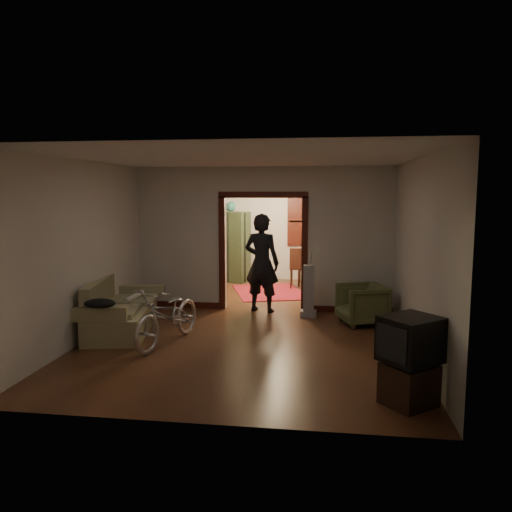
% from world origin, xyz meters
% --- Properties ---
extents(floor, '(5.00, 8.50, 0.01)m').
position_xyz_m(floor, '(0.00, 0.00, 0.00)').
color(floor, '#3B1F12').
rests_on(floor, ground).
extents(ceiling, '(5.00, 8.50, 0.01)m').
position_xyz_m(ceiling, '(0.00, 0.00, 2.80)').
color(ceiling, white).
rests_on(ceiling, floor).
extents(wall_back, '(5.00, 0.02, 2.80)m').
position_xyz_m(wall_back, '(0.00, 4.25, 1.40)').
color(wall_back, beige).
rests_on(wall_back, floor).
extents(wall_left, '(0.02, 8.50, 2.80)m').
position_xyz_m(wall_left, '(-2.50, 0.00, 1.40)').
color(wall_left, beige).
rests_on(wall_left, floor).
extents(wall_right, '(0.02, 8.50, 2.80)m').
position_xyz_m(wall_right, '(2.50, 0.00, 1.40)').
color(wall_right, beige).
rests_on(wall_right, floor).
extents(partition_wall, '(5.00, 0.14, 2.80)m').
position_xyz_m(partition_wall, '(0.00, 0.75, 1.40)').
color(partition_wall, beige).
rests_on(partition_wall, floor).
extents(door_casing, '(1.74, 0.20, 2.32)m').
position_xyz_m(door_casing, '(0.00, 0.75, 1.10)').
color(door_casing, '#3B130D').
rests_on(door_casing, floor).
extents(far_window, '(0.98, 0.06, 1.28)m').
position_xyz_m(far_window, '(0.70, 4.21, 1.55)').
color(far_window, black).
rests_on(far_window, wall_back).
extents(chandelier, '(0.24, 0.24, 0.24)m').
position_xyz_m(chandelier, '(0.00, 2.50, 2.35)').
color(chandelier, '#FFE0A5').
rests_on(chandelier, ceiling).
extents(light_switch, '(0.08, 0.01, 0.12)m').
position_xyz_m(light_switch, '(1.05, 0.68, 1.25)').
color(light_switch, silver).
rests_on(light_switch, partition_wall).
extents(sofa, '(1.20, 2.05, 0.89)m').
position_xyz_m(sofa, '(-2.14, -1.14, 0.44)').
color(sofa, '#787750').
rests_on(sofa, floor).
extents(rolled_paper, '(0.09, 0.74, 0.09)m').
position_xyz_m(rolled_paper, '(-2.04, -0.84, 0.53)').
color(rolled_paper, beige).
rests_on(rolled_paper, sofa).
extents(jacket, '(0.47, 0.35, 0.14)m').
position_xyz_m(jacket, '(-2.09, -2.05, 0.68)').
color(jacket, black).
rests_on(jacket, sofa).
extents(bicycle, '(0.98, 1.80, 0.90)m').
position_xyz_m(bicycle, '(-1.15, -1.70, 0.45)').
color(bicycle, silver).
rests_on(bicycle, floor).
extents(armchair, '(0.97, 0.96, 0.71)m').
position_xyz_m(armchair, '(1.86, -0.12, 0.35)').
color(armchair, '#515B33').
rests_on(armchair, floor).
extents(tv_stand, '(0.68, 0.68, 0.46)m').
position_xyz_m(tv_stand, '(2.12, -3.49, 0.23)').
color(tv_stand, black).
rests_on(tv_stand, floor).
extents(crt_tv, '(0.77, 0.76, 0.49)m').
position_xyz_m(crt_tv, '(2.12, -3.49, 0.74)').
color(crt_tv, black).
rests_on(crt_tv, tv_stand).
extents(vacuum, '(0.35, 0.31, 0.98)m').
position_xyz_m(vacuum, '(0.91, 0.26, 0.49)').
color(vacuum, gray).
rests_on(vacuum, floor).
extents(person, '(0.79, 0.63, 1.91)m').
position_xyz_m(person, '(-0.01, 0.57, 0.95)').
color(person, black).
rests_on(person, floor).
extents(oriental_rug, '(2.01, 2.31, 0.01)m').
position_xyz_m(oriental_rug, '(-0.07, 2.44, 0.01)').
color(oriental_rug, maroon).
rests_on(oriental_rug, floor).
extents(locker, '(1.02, 0.78, 1.81)m').
position_xyz_m(locker, '(-1.22, 3.77, 0.91)').
color(locker, '#283620').
rests_on(locker, floor).
extents(globe, '(0.26, 0.26, 0.26)m').
position_xyz_m(globe, '(-1.22, 3.77, 1.94)').
color(globe, '#1E5972').
rests_on(globe, locker).
extents(desk, '(1.11, 0.75, 0.75)m').
position_xyz_m(desk, '(1.03, 3.51, 0.38)').
color(desk, black).
rests_on(desk, floor).
extents(desk_chair, '(0.46, 0.46, 0.99)m').
position_xyz_m(desk_chair, '(0.59, 3.10, 0.49)').
color(desk_chair, black).
rests_on(desk_chair, floor).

